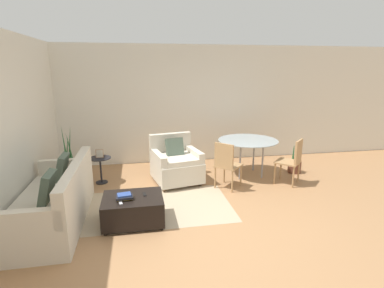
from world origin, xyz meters
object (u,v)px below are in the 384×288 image
(potted_plant, at_px, (71,172))
(dining_chair_near_left, at_px, (226,163))
(armchair, at_px, (176,164))
(tv_remote_secondary, at_px, (120,202))
(ottoman, at_px, (133,209))
(picture_frame, at_px, (100,154))
(potted_plant_small, at_px, (295,165))
(dining_chair_near_right, at_px, (292,159))
(side_table, at_px, (100,165))
(dining_table, at_px, (248,143))
(couch, at_px, (55,204))
(book_stack, at_px, (124,197))
(tv_remote_primary, at_px, (145,194))

(potted_plant, relative_size, dining_chair_near_left, 1.33)
(armchair, distance_m, tv_remote_secondary, 1.98)
(ottoman, height_order, picture_frame, picture_frame)
(potted_plant_small, bearing_deg, dining_chair_near_right, -124.06)
(armchair, bearing_deg, potted_plant_small, 1.14)
(side_table, bearing_deg, dining_table, -1.40)
(picture_frame, distance_m, potted_plant_small, 4.11)
(dining_table, height_order, dining_chair_near_right, dining_chair_near_right)
(couch, height_order, side_table, couch)
(dining_table, distance_m, potted_plant_small, 1.20)
(armchair, height_order, side_table, armchair)
(ottoman, bearing_deg, couch, 169.63)
(book_stack, bearing_deg, dining_chair_near_right, 18.28)
(ottoman, relative_size, book_stack, 3.43)
(potted_plant, bearing_deg, armchair, -6.66)
(tv_remote_secondary, distance_m, side_table, 1.94)
(book_stack, bearing_deg, couch, 165.86)
(potted_plant, relative_size, picture_frame, 7.20)
(dining_chair_near_right, height_order, potted_plant_small, dining_chair_near_right)
(picture_frame, height_order, dining_chair_near_left, dining_chair_near_left)
(ottoman, bearing_deg, book_stack, -156.14)
(tv_remote_primary, distance_m, dining_table, 2.73)
(dining_chair_near_left, relative_size, potted_plant_small, 1.35)
(tv_remote_secondary, xyz_separation_m, dining_chair_near_right, (3.20, 1.15, 0.11))
(book_stack, bearing_deg, potted_plant_small, 24.86)
(couch, xyz_separation_m, dining_table, (3.49, 1.45, 0.39))
(dining_chair_near_left, bearing_deg, dining_table, 45.00)
(dining_table, bearing_deg, side_table, 178.60)
(tv_remote_secondary, bearing_deg, potted_plant_small, 25.91)
(potted_plant, relative_size, potted_plant_small, 1.80)
(couch, xyz_separation_m, picture_frame, (0.48, 1.52, 0.30))
(book_stack, bearing_deg, side_table, 106.45)
(potted_plant, relative_size, dining_table, 0.96)
(potted_plant, height_order, side_table, potted_plant)
(tv_remote_secondary, relative_size, potted_plant_small, 0.22)
(couch, bearing_deg, book_stack, -14.14)
(dining_chair_near_left, bearing_deg, tv_remote_primary, -148.96)
(couch, bearing_deg, dining_chair_near_left, 15.56)
(book_stack, bearing_deg, ottoman, 23.86)
(potted_plant_small, bearing_deg, picture_frame, 178.19)
(couch, bearing_deg, tv_remote_secondary, -20.69)
(couch, relative_size, potted_plant_small, 3.14)
(dining_chair_near_left, bearing_deg, tv_remote_secondary, -148.52)
(dining_table, relative_size, dining_chair_near_left, 1.38)
(ottoman, distance_m, dining_chair_near_right, 3.21)
(picture_frame, distance_m, dining_table, 3.01)
(tv_remote_primary, distance_m, picture_frame, 1.86)
(book_stack, distance_m, dining_table, 3.02)
(ottoman, height_order, tv_remote_secondary, tv_remote_secondary)
(couch, relative_size, picture_frame, 12.60)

